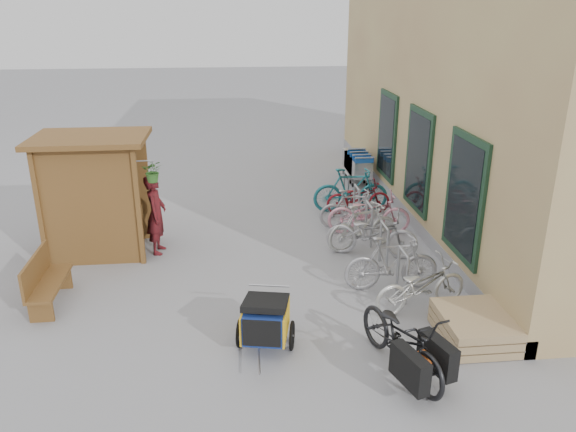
{
  "coord_description": "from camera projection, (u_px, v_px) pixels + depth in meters",
  "views": [
    {
      "loc": [
        -0.52,
        -8.34,
        4.69
      ],
      "look_at": [
        0.5,
        1.5,
        1.0
      ],
      "focal_mm": 35.0,
      "sensor_mm": 36.0,
      "label": 1
    }
  ],
  "objects": [
    {
      "name": "pallet_stack",
      "position": [
        474.0,
        327.0,
        8.37
      ],
      "size": [
        1.0,
        1.2,
        0.4
      ],
      "color": "tan",
      "rests_on": "ground"
    },
    {
      "name": "bench",
      "position": [
        44.0,
        280.0,
        9.27
      ],
      "size": [
        0.44,
        1.41,
        0.89
      ],
      "rotation": [
        0.0,
        0.0,
        0.01
      ],
      "color": "brown",
      "rests_on": "ground"
    },
    {
      "name": "bike_2",
      "position": [
        372.0,
        233.0,
        11.12
      ],
      "size": [
        1.93,
        1.18,
        0.96
      ],
      "primitive_type": "imported",
      "rotation": [
        0.0,
        0.0,
        1.25
      ],
      "color": "#A4A3A8",
      "rests_on": "ground"
    },
    {
      "name": "bike_7",
      "position": [
        351.0,
        190.0,
        13.52
      ],
      "size": [
        1.83,
        0.57,
        1.09
      ],
      "primitive_type": "imported",
      "rotation": [
        0.0,
        0.0,
        1.54
      ],
      "color": "#1E6F79",
      "rests_on": "ground"
    },
    {
      "name": "shopping_carts",
      "position": [
        357.0,
        163.0,
        15.84
      ],
      "size": [
        0.53,
        1.8,
        0.96
      ],
      "color": "silver",
      "rests_on": "ground"
    },
    {
      "name": "bike_5",
      "position": [
        352.0,
        209.0,
        12.58
      ],
      "size": [
        1.5,
        0.45,
        0.89
      ],
      "primitive_type": "imported",
      "rotation": [
        0.0,
        0.0,
        1.55
      ],
      "color": "#A4A3A8",
      "rests_on": "ground"
    },
    {
      "name": "bike_6",
      "position": [
        358.0,
        197.0,
        13.46
      ],
      "size": [
        1.55,
        0.55,
        0.81
      ],
      "primitive_type": "imported",
      "rotation": [
        0.0,
        0.0,
        1.58
      ],
      "color": "maroon",
      "rests_on": "ground"
    },
    {
      "name": "person_kiosk",
      "position": [
        156.0,
        214.0,
        11.18
      ],
      "size": [
        0.44,
        0.62,
        1.63
      ],
      "primitive_type": "imported",
      "rotation": [
        0.0,
        0.0,
        1.49
      ],
      "color": "maroon",
      "rests_on": "ground"
    },
    {
      "name": "child_trailer",
      "position": [
        265.0,
        319.0,
        8.11
      ],
      "size": [
        0.9,
        1.43,
        0.82
      ],
      "rotation": [
        0.0,
        0.0,
        -0.2
      ],
      "color": "navy",
      "rests_on": "ground"
    },
    {
      "name": "cargo_bike",
      "position": [
        403.0,
        340.0,
        7.53
      ],
      "size": [
        1.2,
        2.0,
        1.0
      ],
      "rotation": [
        0.0,
        0.0,
        0.3
      ],
      "color": "black",
      "rests_on": "ground"
    },
    {
      "name": "bike_0",
      "position": [
        421.0,
        286.0,
        9.11
      ],
      "size": [
        1.78,
        1.03,
        0.89
      ],
      "primitive_type": "imported",
      "rotation": [
        0.0,
        0.0,
        1.85
      ],
      "color": "#BBBBB7",
      "rests_on": "ground"
    },
    {
      "name": "kiosk",
      "position": [
        90.0,
        179.0,
        10.9
      ],
      "size": [
        2.49,
        1.65,
        2.4
      ],
      "color": "brown",
      "rests_on": "ground"
    },
    {
      "name": "bike_4",
      "position": [
        369.0,
        213.0,
        12.24
      ],
      "size": [
        1.86,
        0.83,
        0.95
      ],
      "primitive_type": "imported",
      "rotation": [
        0.0,
        0.0,
        1.45
      ],
      "color": "pink",
      "rests_on": "ground"
    },
    {
      "name": "bike_1",
      "position": [
        391.0,
        263.0,
        9.78
      ],
      "size": [
        1.67,
        0.47,
        1.0
      ],
      "primitive_type": "imported",
      "rotation": [
        0.0,
        0.0,
        1.57
      ],
      "color": "#A4A3A8",
      "rests_on": "ground"
    },
    {
      "name": "bike_rack",
      "position": [
        369.0,
        220.0,
        11.74
      ],
      "size": [
        0.05,
        5.35,
        0.86
      ],
      "color": "#A5A8AD",
      "rests_on": "ground"
    },
    {
      "name": "building",
      "position": [
        530.0,
        62.0,
        13.06
      ],
      "size": [
        6.07,
        13.0,
        7.0
      ],
      "color": "tan",
      "rests_on": "ground"
    },
    {
      "name": "ground",
      "position": [
        268.0,
        303.0,
        9.46
      ],
      "size": [
        80.0,
        80.0,
        0.0
      ],
      "primitive_type": "plane",
      "color": "gray"
    },
    {
      "name": "bike_3",
      "position": [
        363.0,
        226.0,
        11.45
      ],
      "size": [
        1.67,
        0.96,
        0.97
      ],
      "primitive_type": "imported",
      "rotation": [
        0.0,
        0.0,
        1.9
      ],
      "color": "#BBBBB7",
      "rests_on": "ground"
    }
  ]
}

